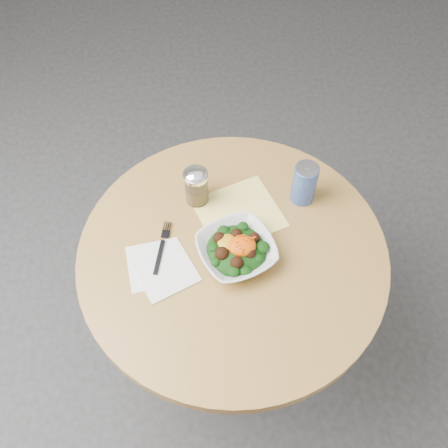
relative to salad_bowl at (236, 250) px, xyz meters
name	(u,v)px	position (x,y,z in m)	size (l,w,h in m)	color
ground	(230,344)	(-0.01, 0.02, -0.78)	(6.00, 6.00, 0.00)	#2A2A2C
table	(232,282)	(-0.01, 0.02, -0.23)	(0.90, 0.90, 0.75)	black
cloth_napkin	(239,213)	(0.03, 0.15, -0.03)	(0.23, 0.22, 0.00)	yellow
paper_napkins	(160,268)	(-0.22, -0.01, -0.03)	(0.21, 0.21, 0.00)	white
salad_bowl	(236,250)	(0.00, 0.00, 0.00)	(0.27, 0.27, 0.08)	silver
fork	(162,245)	(-0.21, 0.06, -0.02)	(0.06, 0.18, 0.00)	black
spice_shaker	(196,186)	(-0.09, 0.21, 0.04)	(0.07, 0.07, 0.13)	silver
beverage_can	(304,183)	(0.23, 0.18, 0.04)	(0.07, 0.07, 0.14)	navy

